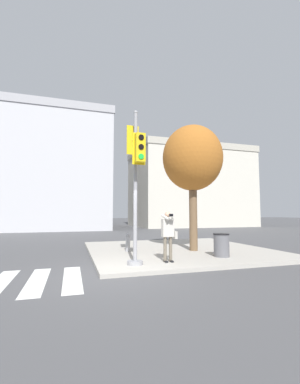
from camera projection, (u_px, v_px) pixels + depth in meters
The scene contains 9 objects.
ground_plane at pixel (115, 274), 7.46m from camera, with size 160.00×160.00×0.00m, color #4C4C4F.
sidewalk_corner at pixel (178, 250), 11.83m from camera, with size 8.00×8.00×0.12m.
traffic_signal_pole at pixel (135, 169), 8.44m from camera, with size 0.51×1.35×5.08m.
person_photographer at pixel (168, 232), 8.73m from camera, with size 0.58×0.54×1.69m.
street_tree at pixel (192, 159), 11.59m from camera, with size 2.70×2.70×5.61m.
fire_hydrant at pixel (128, 243), 11.00m from camera, with size 0.20×0.26×0.77m.
trash_bin at pixel (221, 245), 9.72m from camera, with size 0.60×0.60×0.86m.
building_left at pixel (33, 172), 29.31m from camera, with size 16.77×12.49×12.79m.
building_right at pixel (188, 188), 35.89m from camera, with size 15.19×10.85×10.49m.
Camera 1 is at (-1.27, -7.59, 1.77)m, focal length 24.00 mm.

